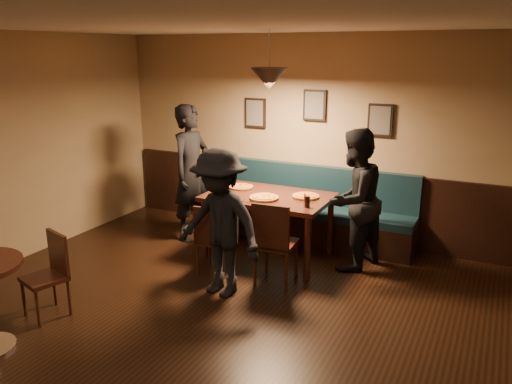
% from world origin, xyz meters
% --- Properties ---
extents(floor, '(7.00, 7.00, 0.00)m').
position_xyz_m(floor, '(0.00, 0.00, 0.00)').
color(floor, black).
rests_on(floor, ground).
extents(ceiling, '(7.00, 7.00, 0.00)m').
position_xyz_m(ceiling, '(0.00, 0.00, 2.80)').
color(ceiling, silver).
rests_on(ceiling, ground).
extents(wall_back, '(6.00, 0.00, 6.00)m').
position_xyz_m(wall_back, '(0.00, 3.50, 1.40)').
color(wall_back, '#8C704F').
rests_on(wall_back, ground).
extents(wainscot, '(5.88, 0.06, 1.00)m').
position_xyz_m(wainscot, '(0.00, 3.47, 0.50)').
color(wainscot, black).
rests_on(wainscot, ground).
extents(booth_bench, '(3.00, 0.60, 1.00)m').
position_xyz_m(booth_bench, '(0.00, 3.20, 0.50)').
color(booth_bench, '#0F232D').
rests_on(booth_bench, ground).
extents(picture_left, '(0.32, 0.04, 0.42)m').
position_xyz_m(picture_left, '(-0.90, 3.47, 1.70)').
color(picture_left, black).
rests_on(picture_left, wall_back).
extents(picture_center, '(0.32, 0.04, 0.42)m').
position_xyz_m(picture_center, '(0.00, 3.47, 1.85)').
color(picture_center, black).
rests_on(picture_center, wall_back).
extents(picture_right, '(0.32, 0.04, 0.42)m').
position_xyz_m(picture_right, '(0.90, 3.47, 1.70)').
color(picture_right, black).
rests_on(picture_right, wall_back).
extents(pendant_lamp, '(0.44, 0.44, 0.25)m').
position_xyz_m(pendant_lamp, '(-0.20, 2.42, 2.25)').
color(pendant_lamp, black).
rests_on(pendant_lamp, ceiling).
extents(dining_table, '(1.54, 0.99, 0.82)m').
position_xyz_m(dining_table, '(-0.20, 2.42, 0.41)').
color(dining_table, black).
rests_on(dining_table, floor).
extents(chair_near_left, '(0.41, 0.41, 0.85)m').
position_xyz_m(chair_near_left, '(-0.56, 1.72, 0.43)').
color(chair_near_left, black).
rests_on(chair_near_left, floor).
extents(chair_near_right, '(0.46, 0.46, 0.98)m').
position_xyz_m(chair_near_right, '(0.20, 1.79, 0.49)').
color(chair_near_right, '#331F0E').
rests_on(chair_near_right, floor).
extents(diner_left, '(0.52, 0.73, 1.88)m').
position_xyz_m(diner_left, '(-1.44, 2.59, 0.94)').
color(diner_left, black).
rests_on(diner_left, floor).
extents(diner_right, '(0.88, 0.99, 1.71)m').
position_xyz_m(diner_right, '(0.85, 2.58, 0.85)').
color(diner_right, black).
rests_on(diner_right, floor).
extents(diner_front, '(1.13, 0.77, 1.61)m').
position_xyz_m(diner_front, '(-0.23, 1.27, 0.80)').
color(diner_front, black).
rests_on(diner_front, floor).
extents(pizza_a, '(0.38, 0.38, 0.04)m').
position_xyz_m(pizza_a, '(-0.66, 2.57, 0.84)').
color(pizza_a, '#BF8324').
rests_on(pizza_a, dining_table).
extents(pizza_b, '(0.39, 0.39, 0.04)m').
position_xyz_m(pizza_b, '(-0.17, 2.24, 0.84)').
color(pizza_b, orange).
rests_on(pizza_b, dining_table).
extents(pizza_c, '(0.38, 0.38, 0.04)m').
position_xyz_m(pizza_c, '(0.26, 2.53, 0.84)').
color(pizza_c, orange).
rests_on(pizza_c, dining_table).
extents(soda_glass, '(0.07, 0.07, 0.13)m').
position_xyz_m(soda_glass, '(0.42, 2.16, 0.89)').
color(soda_glass, black).
rests_on(soda_glass, dining_table).
extents(tabasco_bottle, '(0.03, 0.03, 0.12)m').
position_xyz_m(tabasco_bottle, '(0.32, 2.33, 0.88)').
color(tabasco_bottle, '#982605').
rests_on(tabasco_bottle, dining_table).
extents(napkin_a, '(0.19, 0.19, 0.01)m').
position_xyz_m(napkin_a, '(-0.72, 2.66, 0.83)').
color(napkin_a, '#1B6528').
rests_on(napkin_a, dining_table).
extents(napkin_b, '(0.19, 0.19, 0.01)m').
position_xyz_m(napkin_b, '(-0.77, 2.14, 0.83)').
color(napkin_b, '#1D6E37').
rests_on(napkin_b, dining_table).
extents(cutlery_set, '(0.20, 0.08, 0.00)m').
position_xyz_m(cutlery_set, '(-0.27, 2.02, 0.83)').
color(cutlery_set, silver).
rests_on(cutlery_set, dining_table).
extents(cafe_chair_far, '(0.46, 0.46, 0.84)m').
position_xyz_m(cafe_chair_far, '(-1.54, 0.07, 0.42)').
color(cafe_chair_far, black).
rests_on(cafe_chair_far, floor).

